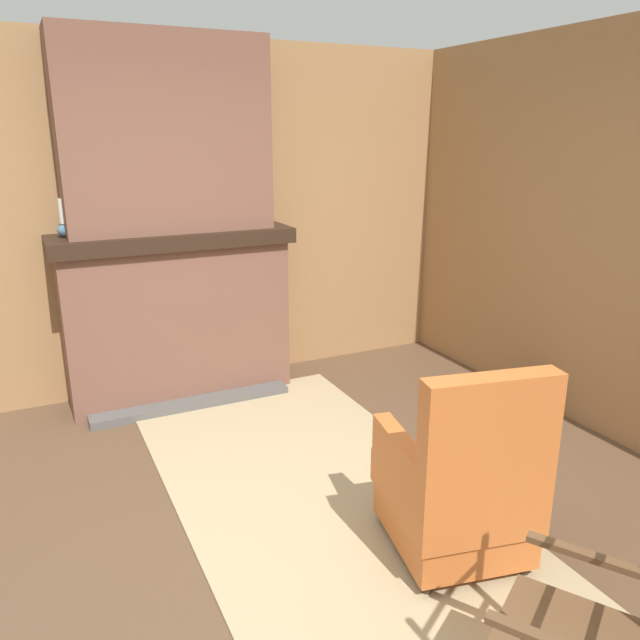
{
  "coord_description": "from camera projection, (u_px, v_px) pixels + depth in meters",
  "views": [
    {
      "loc": [
        2.41,
        -1.02,
        2.0
      ],
      "look_at": [
        -0.85,
        0.57,
        0.9
      ],
      "focal_mm": 35.0,
      "sensor_mm": 36.0,
      "label": 1
    }
  ],
  "objects": [
    {
      "name": "ground_plane",
      "position": [
        292.0,
        553.0,
        3.08
      ],
      "size": [
        14.0,
        14.0,
        0.0
      ],
      "primitive_type": "plane",
      "color": "brown"
    },
    {
      "name": "oil_lamp_vase",
      "position": [
        65.0,
        223.0,
        4.3
      ],
      "size": [
        0.12,
        0.12,
        0.27
      ],
      "color": "#47708E",
      "rests_on": "fireplace_hearth"
    },
    {
      "name": "storage_case",
      "position": [
        201.0,
        218.0,
        4.71
      ],
      "size": [
        0.16,
        0.26,
        0.15
      ],
      "color": "black",
      "rests_on": "fireplace_hearth"
    },
    {
      "name": "area_rug",
      "position": [
        335.0,
        510.0,
        3.43
      ],
      "size": [
        3.65,
        1.58,
        0.01
      ],
      "color": "tan",
      "rests_on": "ground"
    },
    {
      "name": "chimney_breast",
      "position": [
        165.0,
        135.0,
        4.4
      ],
      "size": [
        0.4,
        1.46,
        1.36
      ],
      "color": "brown",
      "rests_on": "fireplace_hearth"
    },
    {
      "name": "wood_panel_wall_left",
      "position": [
        164.0,
        221.0,
        4.8
      ],
      "size": [
        0.06,
        5.44,
        2.68
      ],
      "color": "#9E7247",
      "rests_on": "ground"
    },
    {
      "name": "fireplace_hearth",
      "position": [
        178.0,
        316.0,
        4.77
      ],
      "size": [
        0.66,
        1.76,
        1.3
      ],
      "color": "brown",
      "rests_on": "ground"
    },
    {
      "name": "firewood_stack",
      "position": [
        494.0,
        399.0,
        4.58
      ],
      "size": [
        0.5,
        0.52,
        0.25
      ],
      "rotation": [
        0.0,
        0.0,
        -0.22
      ],
      "color": "brown",
      "rests_on": "ground"
    },
    {
      "name": "armchair",
      "position": [
        459.0,
        489.0,
        2.98
      ],
      "size": [
        0.79,
        0.74,
        1.03
      ],
      "rotation": [
        0.0,
        0.0,
        2.94
      ],
      "color": "#C6662D",
      "rests_on": "ground"
    },
    {
      "name": "decorative_plate_on_mantel",
      "position": [
        153.0,
        216.0,
        4.57
      ],
      "size": [
        0.06,
        0.23,
        0.23
      ],
      "color": "#336093",
      "rests_on": "fireplace_hearth"
    }
  ]
}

